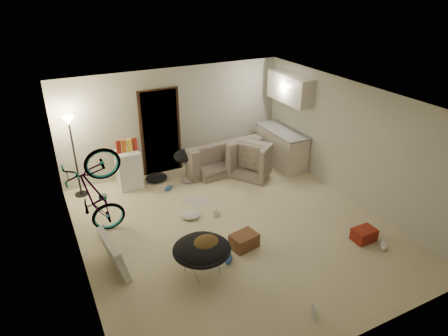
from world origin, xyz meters
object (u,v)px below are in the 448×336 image
mini_fridge (129,169)px  juicer (217,212)px  armchair (255,160)px  kitchen_counter (281,148)px  floor_lamp (72,140)px  saucer_chair (202,254)px  drink_case_b (364,235)px  drink_case_a (244,241)px  tv_box (114,254)px  sofa (221,158)px  bicycle (99,213)px

mini_fridge → juicer: mini_fridge is taller
armchair → mini_fridge: size_ratio=1.12×
kitchen_counter → juicer: bearing=-150.0°
floor_lamp → saucer_chair: size_ratio=1.94×
saucer_chair → drink_case_b: 3.06m
floor_lamp → juicer: (2.30, -2.11, -1.22)m
mini_fridge → drink_case_a: 3.39m
juicer → tv_box: bearing=-162.4°
saucer_chair → juicer: saucer_chair is taller
sofa → armchair: bearing=137.4°
sofa → saucer_chair: bearing=56.4°
sofa → juicer: 2.19m
tv_box → drink_case_a: tv_box is taller
tv_box → saucer_chair: bearing=-37.8°
kitchen_counter → drink_case_b: (-0.49, -3.41, -0.32)m
kitchen_counter → sofa: size_ratio=0.78×
drink_case_b → juicer: bearing=136.3°
sofa → juicer: sofa is taller
drink_case_b → mini_fridge: bearing=129.5°
kitchen_counter → saucer_chair: (-3.50, -2.91, -0.05)m
juicer → sofa: bearing=61.4°
mini_fridge → tv_box: 2.88m
bicycle → juicer: size_ratio=8.43×
floor_lamp → saucer_chair: bearing=-69.5°
bicycle → tv_box: size_ratio=1.99×
sofa → drink_case_a: sofa is taller
floor_lamp → bicycle: 1.93m
sofa → mini_fridge: mini_fridge is taller
floor_lamp → bicycle: floor_lamp is taller
sofa → juicer: size_ratio=8.96×
armchair → drink_case_a: bearing=110.2°
kitchen_counter → saucer_chair: 4.55m
drink_case_a → juicer: bearing=78.1°
sofa → drink_case_b: bearing=101.7°
bicycle → mini_fridge: 1.91m
drink_case_a → juicer: (0.02, 1.15, -0.05)m
drink_case_a → drink_case_b: bearing=-32.4°
kitchen_counter → juicer: 2.94m
kitchen_counter → drink_case_b: size_ratio=3.69×
saucer_chair → floor_lamp: bearing=110.5°
floor_lamp → tv_box: 2.98m
armchair → tv_box: armchair is taller
kitchen_counter → tv_box: (-4.73, -2.16, -0.14)m
bicycle → drink_case_b: 4.85m
mini_fridge → drink_case_b: mini_fridge is taller
tv_box → juicer: bearing=11.3°
bicycle → kitchen_counter: bearing=-76.0°
bicycle → drink_case_b: (4.24, -2.32, -0.36)m
sofa → armchair: (0.65, -0.55, 0.03)m
armchair → kitchen_counter: bearing=-118.8°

